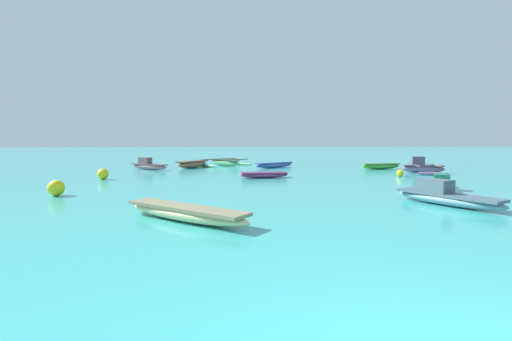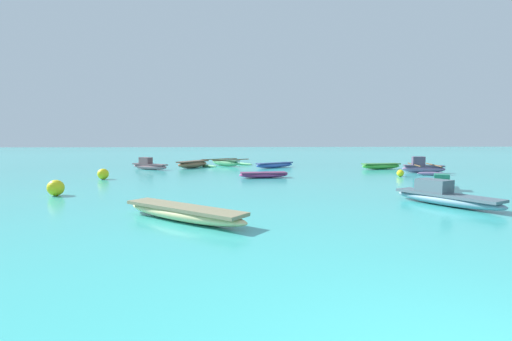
% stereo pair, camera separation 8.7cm
% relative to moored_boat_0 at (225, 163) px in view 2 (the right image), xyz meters
% --- Properties ---
extents(moored_boat_0, '(4.36, 4.10, 0.54)m').
position_rel_moored_boat_0_xyz_m(moored_boat_0, '(0.00, 0.00, 0.00)').
color(moored_boat_0, '#51A468').
rests_on(moored_boat_0, ground_plane).
extents(moored_boat_1, '(1.86, 2.48, 0.62)m').
position_rel_moored_boat_0_xyz_m(moored_boat_1, '(8.51, -13.74, -0.03)').
color(moored_boat_1, '#1FAE83').
rests_on(moored_boat_1, ground_plane).
extents(moored_boat_2, '(2.04, 3.20, 0.74)m').
position_rel_moored_boat_0_xyz_m(moored_boat_2, '(6.44, -17.00, 0.01)').
color(moored_boat_2, '#6C91A5').
rests_on(moored_boat_2, ground_plane).
extents(moored_boat_3, '(2.63, 0.96, 0.29)m').
position_rel_moored_boat_0_xyz_m(moored_boat_3, '(1.97, -8.89, -0.08)').
color(moored_boat_3, '#AE3E83').
rests_on(moored_boat_3, ground_plane).
extents(moored_boat_4, '(3.32, 2.93, 0.35)m').
position_rel_moored_boat_0_xyz_m(moored_boat_4, '(-1.02, -18.35, -0.05)').
color(moored_boat_4, beige).
rests_on(moored_boat_4, ground_plane).
extents(moored_boat_5, '(2.47, 3.67, 0.98)m').
position_rel_moored_boat_0_xyz_m(moored_boat_5, '(11.83, -6.96, 0.07)').
color(moored_boat_5, gray).
rests_on(moored_boat_5, ground_plane).
extents(moored_boat_6, '(2.93, 1.05, 0.39)m').
position_rel_moored_boat_0_xyz_m(moored_boat_6, '(10.62, -3.99, -0.03)').
color(moored_boat_6, '#52C343').
rests_on(moored_boat_6, ground_plane).
extents(moored_boat_7, '(2.85, 2.32, 0.81)m').
position_rel_moored_boat_0_xyz_m(moored_boat_7, '(-5.16, -2.88, 0.04)').
color(moored_boat_7, '#AA727A').
rests_on(moored_boat_7, ground_plane).
extents(moored_boat_8, '(2.33, 3.02, 0.50)m').
position_rel_moored_boat_0_xyz_m(moored_boat_8, '(-2.34, -1.55, 0.03)').
color(moored_boat_8, '#9D6747').
rests_on(moored_boat_8, ground_plane).
extents(moored_boat_9, '(3.18, 2.35, 0.37)m').
position_rel_moored_boat_0_xyz_m(moored_boat_9, '(3.55, -2.09, -0.04)').
color(moored_boat_9, '#496CD0').
rests_on(moored_boat_9, ground_plane).
extents(mooring_buoy_0, '(0.56, 0.56, 0.56)m').
position_rel_moored_boat_0_xyz_m(mooring_buoy_0, '(-5.89, -14.13, 0.03)').
color(mooring_buoy_0, yellow).
rests_on(mooring_buoy_0, ground_plane).
extents(mooring_buoy_1, '(0.54, 0.54, 0.54)m').
position_rel_moored_boat_0_xyz_m(mooring_buoy_1, '(-6.09, -8.93, 0.02)').
color(mooring_buoy_1, yellow).
rests_on(mooring_buoy_1, ground_plane).
extents(mooring_buoy_2, '(0.37, 0.37, 0.37)m').
position_rel_moored_boat_0_xyz_m(mooring_buoy_2, '(9.37, -8.94, -0.06)').
color(mooring_buoy_2, yellow).
rests_on(mooring_buoy_2, ground_plane).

